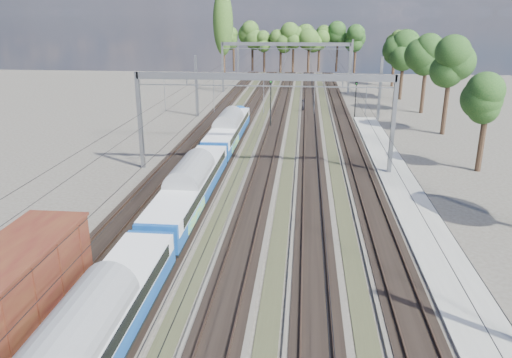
# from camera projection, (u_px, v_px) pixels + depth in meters

# --- Properties ---
(track_bed) EXTENTS (21.00, 130.00, 0.34)m
(track_bed) POSITION_uv_depth(u_px,v_px,m) (273.00, 133.00, 60.71)
(track_bed) COLOR #47423A
(track_bed) RESTS_ON ground
(platform) EXTENTS (3.00, 70.00, 0.30)m
(platform) POSITION_uv_depth(u_px,v_px,m) (417.00, 216.00, 36.00)
(platform) COLOR gray
(platform) RESTS_ON ground
(catenary) EXTENTS (25.65, 130.00, 9.00)m
(catenary) POSITION_uv_depth(u_px,v_px,m) (280.00, 74.00, 65.93)
(catenary) COLOR slate
(catenary) RESTS_ON ground
(tree_belt) EXTENTS (39.66, 100.77, 12.25)m
(tree_belt) POSITION_uv_depth(u_px,v_px,m) (320.00, 42.00, 102.67)
(tree_belt) COLOR black
(tree_belt) RESTS_ON ground
(poplar) EXTENTS (4.40, 4.40, 19.04)m
(poplar) POSITION_uv_depth(u_px,v_px,m) (223.00, 23.00, 108.32)
(poplar) COLOR black
(poplar) RESTS_ON ground
(emu_train) EXTENTS (2.65, 56.21, 3.88)m
(emu_train) POSITION_uv_depth(u_px,v_px,m) (189.00, 184.00, 36.15)
(emu_train) COLOR black
(emu_train) RESTS_ON ground
(worker) EXTENTS (0.62, 0.77, 1.84)m
(worker) POSITION_uv_depth(u_px,v_px,m) (303.00, 106.00, 74.04)
(worker) COLOR black
(worker) RESTS_ON ground
(signal_near) EXTENTS (0.43, 0.39, 6.43)m
(signal_near) POSITION_uv_depth(u_px,v_px,m) (271.00, 96.00, 62.81)
(signal_near) COLOR black
(signal_near) RESTS_ON ground
(signal_far) EXTENTS (0.37, 0.34, 5.22)m
(signal_far) POSITION_uv_depth(u_px,v_px,m) (356.00, 94.00, 69.26)
(signal_far) COLOR black
(signal_far) RESTS_ON ground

